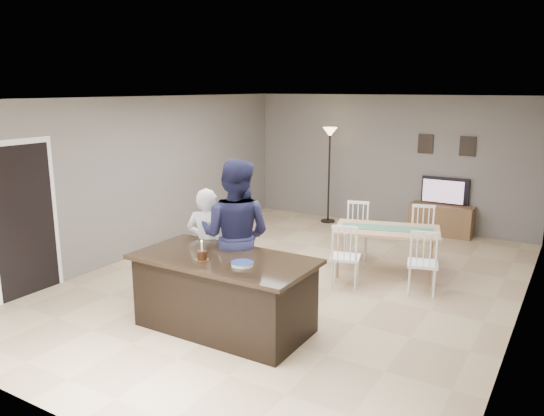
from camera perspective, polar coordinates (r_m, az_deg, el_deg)
The scene contains 14 objects.
floor at distance 8.01m, azimuth 2.59°, elevation -7.97°, with size 8.00×8.00×0.00m, color tan.
room_shell at distance 7.58m, azimuth 2.72°, elevation 3.97°, with size 8.00×8.00×8.00m.
kitchen_island at distance 6.42m, azimuth -5.12°, elevation -9.07°, with size 2.15×1.10×0.90m.
tv_console at distance 10.93m, azimuth 17.71°, elevation -1.23°, with size 1.20×0.40×0.60m, color brown.
television at distance 10.88m, azimuth 18.00°, elevation 1.73°, with size 0.91×0.12×0.53m, color black.
tv_screen_glow at distance 10.80m, azimuth 17.91°, elevation 1.69°, with size 0.78×0.78×0.00m, color #DB4C18.
picture_frames at distance 10.89m, azimuth 18.23°, elevation 6.45°, with size 1.10×0.02×0.38m.
doorway at distance 7.97m, azimuth -25.15°, elevation 0.13°, with size 0.00×2.10×2.65m.
woman at distance 7.11m, azimuth -6.98°, elevation -4.10°, with size 0.57×0.38×1.57m, color silver.
man at distance 6.79m, azimuth -3.95°, elevation -3.01°, with size 0.97×0.75×1.99m, color #1A1B3B.
birthday_cake at distance 6.19m, azimuth -7.54°, elevation -5.04°, with size 0.15×0.15×0.24m.
plate_stack at distance 5.96m, azimuth -3.23°, elevation -6.02°, with size 0.26×0.26×0.04m.
dining_table at distance 8.34m, azimuth 12.23°, elevation -3.00°, with size 1.91×2.10×0.95m.
floor_lamp at distance 11.27m, azimuth 6.21°, elevation 6.31°, with size 0.30×0.30×2.03m.
Camera 1 is at (3.53, -6.60, 2.85)m, focal length 35.00 mm.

